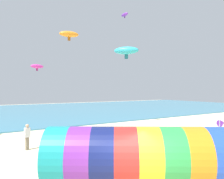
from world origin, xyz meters
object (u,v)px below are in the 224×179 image
(giant_inflatable_tube, at_px, (137,156))
(bystander_near_water, at_px, (27,137))
(bystander_far_left, at_px, (77,139))
(kite_cyan_parafoil, at_px, (126,50))
(kite_purple_parafoil, at_px, (125,15))
(beach_flag, at_px, (222,125))
(kite_magenta_parafoil, at_px, (37,66))
(kite_orange_parafoil, at_px, (69,34))

(giant_inflatable_tube, distance_m, bystander_near_water, 8.86)
(bystander_far_left, bearing_deg, kite_cyan_parafoil, -65.81)
(kite_purple_parafoil, height_order, bystander_far_left, kite_purple_parafoil)
(giant_inflatable_tube, xyz_separation_m, bystander_far_left, (-0.04, 6.44, -0.49))
(kite_cyan_parafoil, height_order, beach_flag, kite_cyan_parafoil)
(kite_purple_parafoil, height_order, bystander_near_water, kite_purple_parafoil)
(kite_purple_parafoil, bearing_deg, kite_magenta_parafoil, -179.36)
(bystander_near_water, relative_size, beach_flag, 0.69)
(bystander_near_water, bearing_deg, kite_magenta_parafoil, 70.22)
(kite_cyan_parafoil, xyz_separation_m, kite_purple_parafoil, (7.33, 10.54, 6.52))
(kite_purple_parafoil, distance_m, kite_orange_parafoil, 11.78)
(bystander_near_water, distance_m, beach_flag, 12.19)
(beach_flag, bearing_deg, bystander_near_water, 130.98)
(kite_cyan_parafoil, distance_m, kite_purple_parafoil, 14.40)
(kite_orange_parafoil, bearing_deg, kite_cyan_parafoil, -69.88)
(kite_cyan_parafoil, relative_size, beach_flag, 0.57)
(kite_cyan_parafoil, distance_m, kite_orange_parafoil, 5.32)
(giant_inflatable_tube, height_order, kite_purple_parafoil, kite_purple_parafoil)
(kite_magenta_parafoil, relative_size, bystander_far_left, 0.82)
(kite_magenta_parafoil, bearing_deg, bystander_far_left, -80.99)
(beach_flag, bearing_deg, kite_purple_parafoil, 74.86)
(kite_orange_parafoil, relative_size, bystander_far_left, 0.96)
(beach_flag, bearing_deg, giant_inflatable_tube, 171.02)
(kite_cyan_parafoil, xyz_separation_m, kite_magenta_parafoil, (-2.67, 10.42, -0.13))
(kite_magenta_parafoil, bearing_deg, kite_cyan_parafoil, -75.62)
(kite_cyan_parafoil, relative_size, bystander_far_left, 0.96)
(bystander_near_water, bearing_deg, kite_cyan_parafoil, -50.49)
(giant_inflatable_tube, xyz_separation_m, beach_flag, (5.01, -0.79, 1.02))
(giant_inflatable_tube, relative_size, kite_orange_parafoil, 5.33)
(giant_inflatable_tube, distance_m, bystander_far_left, 6.46)
(bystander_near_water, xyz_separation_m, bystander_far_left, (2.90, -1.91, -0.15))
(giant_inflatable_tube, distance_m, kite_magenta_parafoil, 14.32)
(kite_magenta_parafoil, height_order, beach_flag, kite_magenta_parafoil)
(kite_orange_parafoil, distance_m, bystander_near_water, 7.79)
(giant_inflatable_tube, height_order, kite_cyan_parafoil, kite_cyan_parafoil)
(kite_orange_parafoil, bearing_deg, kite_purple_parafoil, 32.72)
(kite_cyan_parafoil, height_order, kite_magenta_parafoil, kite_cyan_parafoil)
(kite_purple_parafoil, height_order, kite_magenta_parafoil, kite_purple_parafoil)
(kite_purple_parafoil, bearing_deg, bystander_far_left, -141.73)
(kite_cyan_parafoil, relative_size, kite_orange_parafoil, 1.00)
(giant_inflatable_tube, relative_size, bystander_near_water, 4.43)
(bystander_far_left, height_order, beach_flag, beach_flag)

